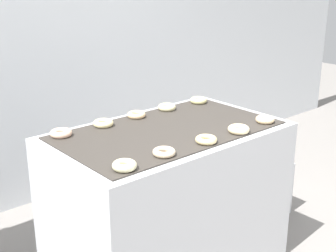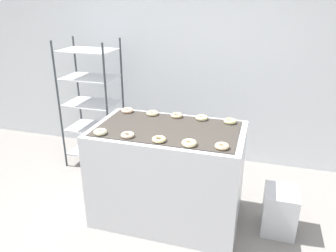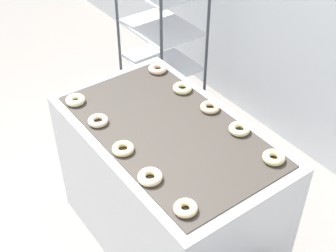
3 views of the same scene
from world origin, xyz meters
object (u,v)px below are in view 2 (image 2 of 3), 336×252
Objects in this scene: donut_near_center at (159,139)px; fryer_machine at (168,174)px; glaze_bin at (279,211)px; donut_near_left at (128,135)px; donut_far_leftmost at (127,110)px; donut_far_center at (177,115)px; donut_far_right at (202,118)px; donut_far_left at (152,113)px; donut_near_leftmost at (100,132)px; donut_near_rightmost at (222,146)px; donut_near_right at (189,143)px; baking_rack_cart at (92,103)px; donut_far_rightmost at (230,121)px.

fryer_machine is at bearing 92.19° from donut_near_center.
donut_near_left is (-1.35, -0.37, 0.77)m from glaze_bin.
donut_far_center is at bearing 0.45° from donut_far_leftmost.
glaze_bin is at bearing -15.46° from donut_far_right.
glaze_bin is 1.55m from donut_far_left.
donut_near_leftmost is (-1.60, -0.39, 0.77)m from glaze_bin.
donut_far_left is (0.02, 0.59, 0.00)m from donut_near_left.
donut_near_rightmost is at bearing -48.30° from donut_far_center.
donut_far_center reaches higher than glaze_bin.
fryer_machine is 11.81× the size of donut_near_leftmost.
donut_far_center is (0.54, 0.00, -0.00)m from donut_far_leftmost.
donut_near_right is 0.80m from donut_far_left.
donut_near_center is 0.98× the size of donut_far_left.
glaze_bin is at bearing 15.46° from donut_near_left.
baking_rack_cart reaches higher than fryer_machine.
baking_rack_cart is (-1.26, 0.85, 0.34)m from fryer_machine.
donut_near_center reaches higher than donut_near_left.
donut_near_right reaches higher than fryer_machine.
donut_far_left is at bearing 131.03° from donut_near_right.
donut_near_leftmost is at bearing -179.27° from donut_near_rightmost.
donut_near_right is at bearing -113.56° from donut_far_rightmost.
baking_rack_cart is 13.72× the size of donut_far_rightmost.
donut_near_center is 0.98× the size of donut_far_right.
donut_near_rightmost is (1.07, 0.01, -0.00)m from donut_near_leftmost.
donut_near_left is at bearing 177.66° from donut_near_center.
donut_near_center is 1.04× the size of donut_near_rightmost.
donut_near_center is 0.66m from donut_far_right.
donut_far_right is at bearing 37.88° from donut_near_leftmost.
fryer_machine is 0.64m from donut_far_right.
donut_far_leftmost is (-0.26, 0.60, 0.00)m from donut_near_left.
donut_near_center is at bearing -48.05° from donut_far_leftmost.
donut_near_leftmost is 1.01× the size of donut_near_left.
donut_far_leftmost is (-1.61, 0.22, 0.77)m from glaze_bin.
donut_near_leftmost and donut_near_right have the same top height.
donut_far_left is at bearing 87.88° from donut_near_left.
donut_near_left is 1.02× the size of donut_near_rightmost.
donut_near_left is at bearing -179.89° from donut_near_rightmost.
glaze_bin is 1.34m from donut_far_center.
donut_near_center reaches higher than fryer_machine.
glaze_bin is at bearing 19.96° from donut_near_center.
donut_near_center is at bearing 179.05° from donut_near_right.
donut_near_right reaches higher than donut_near_left.
donut_far_center is (0.00, 0.31, 0.50)m from fryer_machine.
donut_near_leftmost is 1.00m from donut_far_right.
donut_far_left is (-1.33, 0.22, 0.77)m from glaze_bin.
donut_near_left is at bearing -49.28° from baking_rack_cart.
donut_near_center is at bearing -89.08° from donut_far_center.
baking_rack_cart is 1.37m from donut_near_leftmost.
donut_near_left is at bearing -92.12° from donut_far_left.
donut_near_right reaches higher than donut_far_left.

